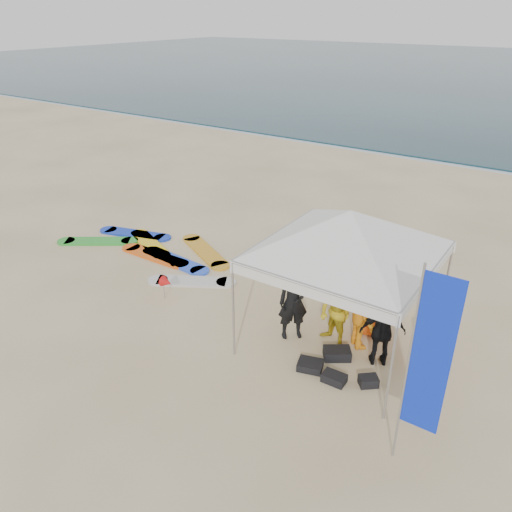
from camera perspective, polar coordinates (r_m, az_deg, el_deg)
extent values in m
plane|color=beige|center=(11.48, -10.59, -9.25)|extent=(120.00, 120.00, 0.00)
cube|color=silver|center=(26.39, 18.24, 10.65)|extent=(160.00, 1.20, 0.01)
imported|color=black|center=(10.90, 4.30, -5.16)|extent=(0.78, 0.78, 1.83)
imported|color=gold|center=(10.83, 9.07, -6.48)|extent=(0.93, 0.83, 1.57)
imported|color=orange|center=(10.81, 12.14, -6.13)|extent=(1.31, 1.28, 1.80)
imported|color=black|center=(10.46, 14.26, -8.36)|extent=(0.99, 0.79, 1.57)
imported|color=#F45915|center=(11.30, 13.11, -4.94)|extent=(0.87, 0.60, 1.72)
imported|color=#EC4415|center=(10.95, 19.40, -9.53)|extent=(0.29, 0.85, 0.91)
cylinder|color=#A5A5A8|center=(12.70, 6.34, 0.59)|extent=(0.05, 0.05, 2.22)
cylinder|color=#A5A5A8|center=(11.73, 20.80, -3.43)|extent=(0.05, 0.05, 2.22)
cylinder|color=#A5A5A8|center=(10.22, -2.61, -6.17)|extent=(0.05, 0.05, 2.22)
cylinder|color=#A5A5A8|center=(9.00, 15.13, -12.39)|extent=(0.05, 0.05, 2.22)
cube|color=white|center=(8.94, 5.89, -4.03)|extent=(3.43, 0.02, 0.24)
cube|color=white|center=(11.69, 13.78, 2.94)|extent=(3.43, 0.02, 0.24)
cube|color=white|center=(10.96, 2.46, 2.10)|extent=(0.02, 3.43, 0.24)
cube|color=white|center=(9.83, 19.18, -2.51)|extent=(0.02, 3.43, 0.24)
pyramid|color=white|center=(9.87, 10.83, 5.16)|extent=(4.71, 4.71, 0.89)
cylinder|color=#A5A5A8|center=(7.96, 16.89, -12.28)|extent=(0.04, 0.04, 3.58)
cube|color=#0D2AD6|center=(7.69, 19.39, -10.84)|extent=(0.56, 0.03, 2.66)
cylinder|color=#A5A5A8|center=(12.80, -10.48, -3.61)|extent=(0.02, 0.02, 0.60)
cone|color=red|center=(12.62, -10.16, -2.99)|extent=(0.28, 0.28, 0.28)
cube|color=black|center=(10.81, 9.25, -10.95)|extent=(0.67, 0.61, 0.22)
cube|color=black|center=(10.22, 8.91, -13.63)|extent=(0.47, 0.31, 0.18)
cube|color=black|center=(10.48, 6.22, -12.31)|extent=(0.59, 0.53, 0.16)
cube|color=black|center=(10.26, 12.72, -13.77)|extent=(0.44, 0.43, 0.20)
cube|color=#E85A13|center=(15.09, -11.51, 0.03)|extent=(1.97, 0.55, 0.07)
cube|color=silver|center=(13.52, -7.35, -2.91)|extent=(1.87, 1.40, 0.07)
cube|color=gold|center=(15.13, -5.85, 0.53)|extent=(2.18, 1.47, 0.07)
cube|color=yellow|center=(15.87, -12.03, 1.34)|extent=(1.99, 1.29, 0.07)
cube|color=#1635BC|center=(16.70, -13.66, 2.47)|extent=(2.07, 1.06, 0.07)
cube|color=green|center=(16.48, -17.61, 1.62)|extent=(1.95, 1.58, 0.07)
cube|color=blue|center=(14.69, -9.28, -0.53)|extent=(2.07, 0.71, 0.07)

